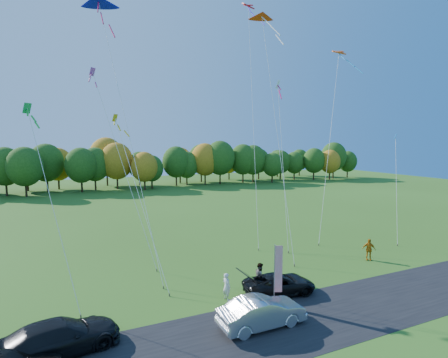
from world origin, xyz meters
name	(u,v)px	position (x,y,z in m)	size (l,w,h in m)	color
ground	(261,293)	(0.00, 0.00, 0.00)	(160.00, 160.00, 0.00)	#325B18
asphalt_strip	(298,321)	(0.00, -4.00, 0.01)	(90.00, 6.00, 0.01)	black
tree_line	(128,189)	(0.00, 55.00, 0.00)	(116.00, 12.00, 10.00)	#1E4711
black_suv	(279,284)	(1.05, -0.55, 0.67)	(2.21, 4.79, 1.33)	black
silver_sedan	(262,312)	(-2.09, -3.61, 0.80)	(1.70, 4.88, 1.61)	silver
dark_truck_a	(59,337)	(-12.04, -1.80, 0.81)	(2.27, 5.58, 1.62)	black
person_tailgate_a	(227,286)	(-2.49, 0.10, 0.87)	(0.63, 0.42, 1.74)	silver
person_tailgate_b	(260,276)	(0.22, 0.54, 0.92)	(0.90, 0.70, 1.84)	gray
person_east	(369,249)	(11.55, 1.90, 0.91)	(1.07, 0.45, 1.83)	#C06E12
feather_flag	(278,268)	(-0.02, -1.92, 2.35)	(0.48, 0.23, 3.85)	#999999
kite_delta_blue	(125,120)	(-7.03, 9.07, 11.64)	(4.22, 12.36, 23.97)	#4C3F33
kite_parafoil_orange	(253,109)	(7.17, 14.41, 13.45)	(7.38, 13.59, 27.27)	#4C3F33
kite_delta_red	(276,122)	(5.75, 7.52, 11.71)	(2.92, 9.43, 23.48)	#4C3F33
kite_parafoil_rainbow	(330,139)	(14.12, 10.08, 10.21)	(9.09, 7.00, 20.76)	#4C3F33
kite_diamond_yellow	(140,197)	(-6.75, 5.64, 6.02)	(2.66, 7.69, 12.36)	#4C3F33
kite_diamond_green	(53,207)	(-12.22, 3.43, 6.13)	(2.97, 4.65, 12.63)	#4C3F33
kite_diamond_white	(283,162)	(7.48, 8.92, 8.03)	(2.84, 6.18, 16.53)	#4C3F33
kite_diamond_pink	(123,166)	(-7.24, 9.70, 8.00)	(4.28, 6.66, 16.44)	#4C3F33
kite_diamond_blue_low	(396,187)	(18.92, 5.55, 5.33)	(3.96, 4.24, 11.02)	#4C3F33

